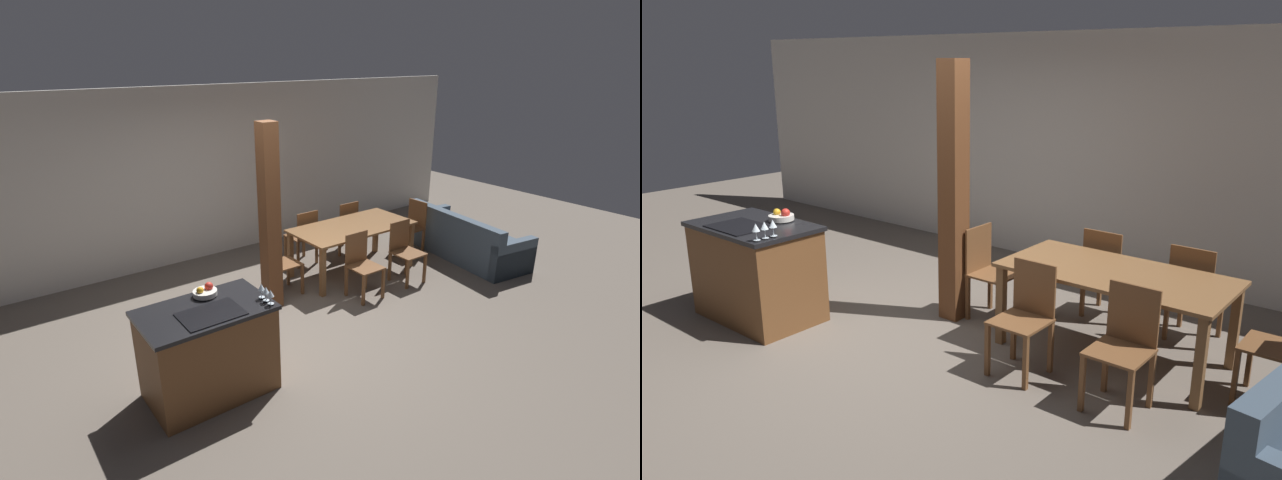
% 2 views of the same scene
% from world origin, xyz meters
% --- Properties ---
extents(ground_plane, '(16.00, 16.00, 0.00)m').
position_xyz_m(ground_plane, '(0.00, 0.00, 0.00)').
color(ground_plane, '#665B51').
extents(wall_back, '(11.20, 0.08, 2.70)m').
position_xyz_m(wall_back, '(0.00, 2.80, 1.35)').
color(wall_back, silver).
rests_on(wall_back, ground_plane).
extents(kitchen_island, '(1.21, 0.76, 0.93)m').
position_xyz_m(kitchen_island, '(-1.30, -0.54, 0.46)').
color(kitchen_island, brown).
rests_on(kitchen_island, ground_plane).
extents(fruit_bowl, '(0.23, 0.23, 0.12)m').
position_xyz_m(fruit_bowl, '(-1.18, -0.31, 0.97)').
color(fruit_bowl, silver).
rests_on(fruit_bowl, kitchen_island).
extents(wine_glass_near, '(0.07, 0.07, 0.14)m').
position_xyz_m(wine_glass_near, '(-0.76, -0.85, 1.04)').
color(wine_glass_near, silver).
rests_on(wine_glass_near, kitchen_island).
extents(wine_glass_middle, '(0.07, 0.07, 0.14)m').
position_xyz_m(wine_glass_middle, '(-0.76, -0.76, 1.04)').
color(wine_glass_middle, silver).
rests_on(wine_glass_middle, kitchen_island).
extents(wine_glass_far, '(0.07, 0.07, 0.14)m').
position_xyz_m(wine_glass_far, '(-0.76, -0.68, 1.04)').
color(wine_glass_far, silver).
rests_on(wine_glass_far, kitchen_island).
extents(dining_table, '(1.83, 0.92, 0.74)m').
position_xyz_m(dining_table, '(1.69, 0.84, 0.64)').
color(dining_table, brown).
rests_on(dining_table, ground_plane).
extents(dining_chair_near_left, '(0.40, 0.40, 0.88)m').
position_xyz_m(dining_chair_near_left, '(1.27, 0.16, 0.47)').
color(dining_chair_near_left, brown).
rests_on(dining_chair_near_left, ground_plane).
extents(dining_chair_near_right, '(0.40, 0.40, 0.88)m').
position_xyz_m(dining_chair_near_right, '(2.10, 0.16, 0.47)').
color(dining_chair_near_right, brown).
rests_on(dining_chair_near_right, ground_plane).
extents(dining_chair_far_left, '(0.40, 0.40, 0.88)m').
position_xyz_m(dining_chair_far_left, '(1.27, 1.53, 0.47)').
color(dining_chair_far_left, brown).
rests_on(dining_chair_far_left, ground_plane).
extents(dining_chair_far_right, '(0.40, 0.40, 0.88)m').
position_xyz_m(dining_chair_far_right, '(2.10, 1.53, 0.47)').
color(dining_chair_far_right, brown).
rests_on(dining_chair_far_right, ground_plane).
extents(dining_chair_head_end, '(0.40, 0.40, 0.88)m').
position_xyz_m(dining_chair_head_end, '(0.40, 0.84, 0.47)').
color(dining_chair_head_end, brown).
rests_on(dining_chair_head_end, ground_plane).
extents(timber_post, '(0.21, 0.21, 2.40)m').
position_xyz_m(timber_post, '(0.14, 0.64, 1.20)').
color(timber_post, brown).
rests_on(timber_post, ground_plane).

